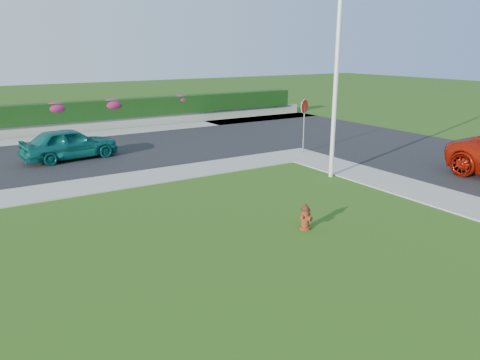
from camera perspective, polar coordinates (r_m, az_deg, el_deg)
ground at (r=10.42m, az=8.00°, el=-10.92°), size 120.00×120.00×0.00m
street_right at (r=21.70m, az=25.94°, el=1.87°), size 8.00×32.00×0.04m
curb_corner at (r=21.23m, az=7.04°, el=3.08°), size 2.00×2.00×0.04m
sidewalk_beyond at (r=26.95m, az=-20.68°, el=4.90°), size 34.00×2.00×0.04m
retaining_wall at (r=28.36m, az=-21.37°, el=5.91°), size 34.00×0.40×0.60m
hedge at (r=28.34m, az=-21.58°, el=7.62°), size 32.00×0.90×1.10m
fire_hydrant at (r=12.55m, az=7.99°, el=-4.51°), size 0.37×0.35×0.71m
sedan_teal at (r=21.32m, az=-20.06°, el=4.20°), size 4.13×2.07×1.35m
utility_pole at (r=17.33m, az=11.56°, el=10.77°), size 0.16×0.16×6.45m
stop_sign at (r=21.34m, az=7.85°, el=8.07°), size 0.63×0.27×2.48m
flower_clump_d at (r=28.22m, az=-21.52°, el=8.17°), size 1.37×0.88×0.69m
flower_clump_e at (r=28.96m, az=-15.31°, el=8.86°), size 1.41×0.91×0.71m
flower_clump_f at (r=30.53m, az=-7.23°, el=9.71°), size 1.16×0.75×0.58m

